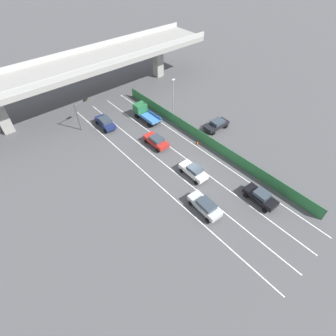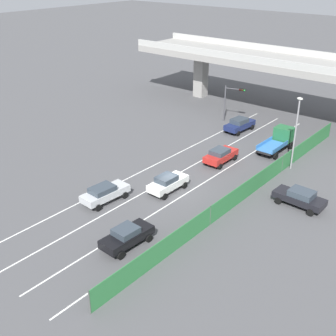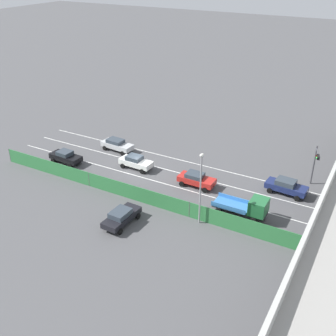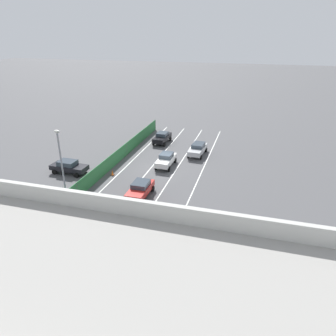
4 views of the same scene
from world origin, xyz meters
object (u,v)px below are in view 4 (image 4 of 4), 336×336
Objects in this scene: parked_sedan_dark at (69,166)px; car_sedan_navy at (138,251)px; car_sedan_white at (166,159)px; car_sedan_black at (162,137)px; traffic_light at (164,248)px; street_lamp at (61,161)px; traffic_cone at (112,173)px; flatbed_truck_blue at (74,220)px; car_sedan_red at (140,189)px; car_sedan_silver at (198,149)px.

car_sedan_navy is at bearing 137.49° from parked_sedan_dark.
car_sedan_black is at bearing -69.96° from car_sedan_white.
car_sedan_white is at bearing -80.20° from car_sedan_navy.
traffic_light is 0.63× the size of street_lamp.
traffic_cone is at bearing -170.98° from parked_sedan_dark.
car_sedan_white is 16.71m from flatbed_truck_blue.
car_sedan_black is 25.14m from flatbed_truck_blue.
traffic_cone is (2.28, 13.39, -0.60)m from car_sedan_black.
car_sedan_navy is 16.30m from traffic_cone.
car_sedan_black is at bearing -72.78° from traffic_light.
flatbed_truck_blue is at bearing 77.85° from car_sedan_white.
street_lamp is at bearing -50.28° from flatbed_truck_blue.
flatbed_truck_blue reaches higher than car_sedan_navy.
car_sedan_navy is 1.08× the size of car_sedan_red.
parked_sedan_dark reaches higher than traffic_cone.
flatbed_truck_blue reaches higher than car_sedan_white.
car_sedan_navy is at bearing 103.22° from car_sedan_black.
car_sedan_white is at bearing -140.13° from traffic_cone.
flatbed_truck_blue is 10.62m from traffic_light.
car_sedan_white is 0.98× the size of car_sedan_black.
flatbed_truck_blue is 1.14× the size of traffic_light.
car_sedan_navy is 1.02× the size of parked_sedan_dark.
car_sedan_navy is 7.08× the size of traffic_cone.
car_sedan_red is 0.95× the size of parked_sedan_dark.
car_sedan_navy is 1.06× the size of car_sedan_black.
car_sedan_silver is at bearing -121.58° from car_sedan_white.
flatbed_truck_blue reaches higher than car_sedan_red.
car_sedan_silver is at bearing -120.11° from street_lamp.
car_sedan_black is 0.97× the size of parked_sedan_dark.
car_sedan_silver is 1.08× the size of car_sedan_white.
flatbed_truck_blue is (6.71, 21.52, 0.34)m from car_sedan_silver.
car_sedan_silver is 20.50m from street_lamp.
traffic_light is at bearing 146.75° from street_lamp.
street_lamp is at bearing -33.25° from traffic_light.
traffic_light is at bearing 107.22° from car_sedan_black.
car_sedan_silver is at bearing -107.31° from flatbed_truck_blue.
traffic_light reaches higher than car_sedan_navy.
car_sedan_white is 0.78× the size of flatbed_truck_blue.
parked_sedan_dark is at bearing -59.41° from street_lamp.
traffic_cone is (1.97, -11.74, -0.94)m from flatbed_truck_blue.
traffic_cone is (5.49, 4.59, -0.62)m from car_sedan_white.
car_sedan_silver is 22.55m from flatbed_truck_blue.
traffic_light is (-16.85, 15.20, 2.61)m from parked_sedan_dark.
car_sedan_white is 6.54× the size of traffic_cone.
flatbed_truck_blue is at bearing 99.54° from traffic_cone.
car_sedan_navy is 0.84× the size of flatbed_truck_blue.
flatbed_truck_blue is at bearing 89.30° from car_sedan_black.
parked_sedan_dark is (10.93, 5.45, -0.02)m from car_sedan_white.
car_sedan_red is 17.74m from car_sedan_black.
car_sedan_navy is 18.65m from car_sedan_white.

